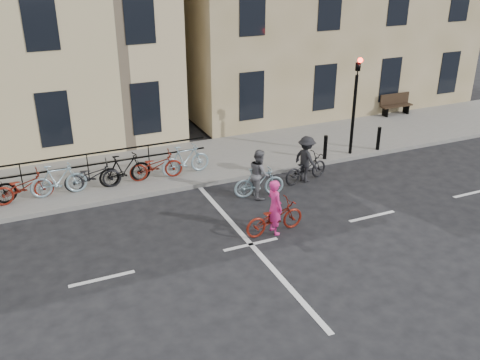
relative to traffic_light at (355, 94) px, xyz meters
name	(u,v)px	position (x,y,z in m)	size (l,w,h in m)	color
ground	(251,244)	(-6.20, -4.34, -2.45)	(120.00, 120.00, 0.00)	black
sidewalk	(68,183)	(-10.20, 1.66, -2.38)	(46.00, 4.00, 0.15)	slate
traffic_light	(355,94)	(0.00, 0.00, 0.00)	(0.18, 0.30, 3.90)	black
bollard_east	(325,147)	(-1.20, -0.09, -1.85)	(0.14, 0.14, 0.90)	black
bollard_west	(379,138)	(1.20, -0.09, -1.85)	(0.14, 0.14, 0.90)	black
bench	(395,103)	(4.80, 3.39, -1.78)	(1.60, 0.41, 0.97)	black
parked_bikes	(74,178)	(-10.07, 0.70, -1.81)	(9.35, 1.23, 1.05)	black
cyclist_pink	(275,215)	(-5.32, -4.00, -1.90)	(1.84, 0.76, 1.60)	maroon
cyclist_grey	(259,178)	(-4.68, -1.70, -1.81)	(1.70, 0.86, 1.59)	#8BA9B6
cyclist_dark	(306,164)	(-2.70, -1.25, -1.82)	(1.90, 1.14, 1.60)	black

